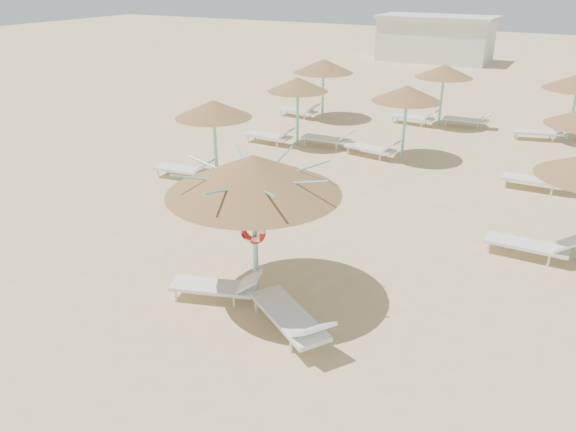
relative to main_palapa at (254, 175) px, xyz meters
The scene contains 6 objects.
ground 2.73m from the main_palapa, 23.99° to the right, with size 120.00×120.00×0.00m, color #D8B884.
main_palapa is the anchor object (origin of this frame).
lounger_main_a 2.52m from the main_palapa, 138.22° to the right, with size 1.99×1.12×0.69m.
lounger_main_b 2.84m from the main_palapa, 33.72° to the right, with size 2.24×1.78×0.81m.
palapa_field 10.64m from the main_palapa, 83.23° to the left, with size 19.68×13.86×2.70m.
service_hut 35.38m from the main_palapa, 99.36° to the left, with size 8.40×4.40×3.25m.
Camera 1 is at (5.27, -8.59, 6.38)m, focal length 35.00 mm.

